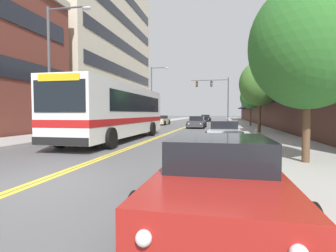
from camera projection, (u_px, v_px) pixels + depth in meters
ground_plane at (195, 123)px, 42.15m from camera, size 240.00×240.00×0.00m
sidewalk_left at (151, 123)px, 43.65m from camera, size 3.75×106.00×0.13m
sidewalk_right at (242, 123)px, 40.65m from camera, size 3.75×106.00×0.13m
centre_line at (195, 123)px, 42.15m from camera, size 0.34×106.00×0.01m
office_tower_left at (87, 49)px, 38.93m from camera, size 12.08×25.49×22.37m
storefront_row_right at (285, 96)px, 39.20m from camera, size 9.10×68.00×8.57m
city_bus at (119, 110)px, 16.19m from camera, size 2.88×11.87×3.26m
car_beige_parked_left_near at (161, 120)px, 37.26m from camera, size 2.08×4.88×1.33m
car_slate_blue_parked_left_mid at (143, 123)px, 29.45m from camera, size 2.00×4.67×1.28m
car_red_parked_right_foreground at (220, 176)px, 4.48m from camera, size 2.17×4.49×1.23m
car_silver_parked_right_mid at (224, 131)px, 15.56m from camera, size 2.03×4.56×1.20m
car_dark_grey_moving_lead at (197, 122)px, 29.51m from camera, size 2.01×4.67×1.32m
car_black_moving_second at (206, 118)px, 52.65m from camera, size 2.12×4.25×1.34m
traffic_signal_mast at (216, 91)px, 42.97m from camera, size 6.11×0.38×7.44m
street_lamp_left_near at (55, 61)px, 14.69m from camera, size 2.72×0.28×7.58m
street_lamp_left_far at (154, 91)px, 36.04m from camera, size 2.44×0.28×8.00m
street_tree_right_near at (308, 45)px, 7.96m from camera, size 3.56×3.56×5.55m
street_tree_right_mid at (260, 84)px, 20.72m from camera, size 3.23×3.23×5.65m
street_tree_right_far at (251, 97)px, 31.43m from camera, size 2.53×2.53×4.82m
fire_hydrant at (256, 137)px, 12.92m from camera, size 0.29×0.21×0.74m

